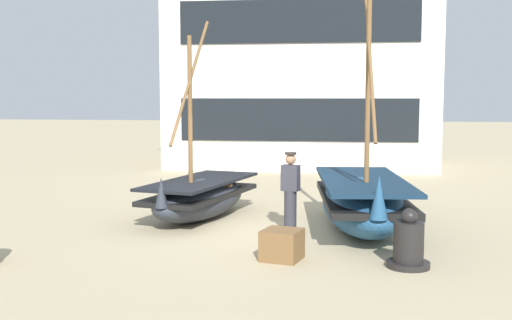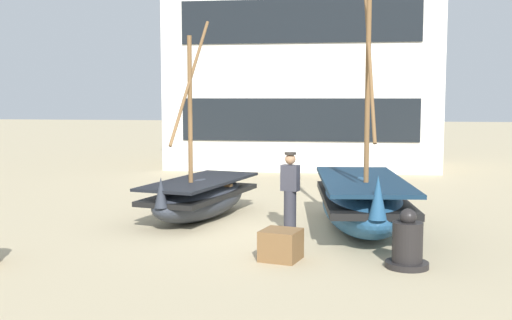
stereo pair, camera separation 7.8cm
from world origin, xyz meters
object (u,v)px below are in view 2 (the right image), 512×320
at_px(fisherman_by_hull, 290,193).
at_px(fishing_boat_near_left, 200,197).
at_px(fishing_boat_centre_large, 362,202).
at_px(cargo_crate, 281,245).
at_px(capstan_winch, 407,245).
at_px(harbor_building_main, 304,74).

bearing_deg(fisherman_by_hull, fishing_boat_near_left, 151.36).
xyz_separation_m(fishing_boat_centre_large, cargo_crate, (-1.46, -2.59, -0.36)).
xyz_separation_m(capstan_winch, harbor_building_main, (-2.74, 15.28, 3.36)).
bearing_deg(cargo_crate, fishing_boat_centre_large, 60.59).
distance_m(fishing_boat_near_left, harbor_building_main, 12.18).
height_order(capstan_winch, cargo_crate, capstan_winch).
height_order(fisherman_by_hull, cargo_crate, fisherman_by_hull).
height_order(fishing_boat_centre_large, fisherman_by_hull, fishing_boat_centre_large).
xyz_separation_m(fishing_boat_near_left, capstan_winch, (4.37, -3.65, -0.13)).
bearing_deg(fishing_boat_near_left, cargo_crate, -57.00).
bearing_deg(cargo_crate, fishing_boat_near_left, 123.00).
xyz_separation_m(cargo_crate, harbor_building_main, (-0.61, 15.08, 3.48)).
bearing_deg(cargo_crate, harbor_building_main, 92.32).
relative_size(fisherman_by_hull, capstan_winch, 1.69).
distance_m(fishing_boat_centre_large, harbor_building_main, 13.04).
relative_size(fishing_boat_near_left, harbor_building_main, 0.42).
bearing_deg(fishing_boat_centre_large, cargo_crate, -119.41).
height_order(fisherman_by_hull, capstan_winch, fisherman_by_hull).
height_order(fishing_boat_near_left, capstan_winch, fishing_boat_near_left).
height_order(fishing_boat_centre_large, capstan_winch, fishing_boat_centre_large).
relative_size(fishing_boat_centre_large, fisherman_by_hull, 3.48).
xyz_separation_m(fishing_boat_near_left, harbor_building_main, (1.63, 11.63, 3.23)).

